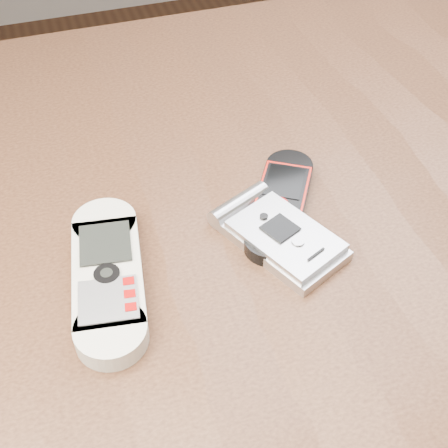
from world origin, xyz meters
TOP-DOWN VIEW (x-y plane):
  - table at (0.00, 0.00)m, footprint 1.20×0.80m
  - nokia_white at (-0.10, -0.02)m, footprint 0.08×0.17m
  - nokia_black_red at (0.06, 0.01)m, footprint 0.11×0.14m
  - motorola_razr at (0.05, -0.03)m, footprint 0.10×0.13m

SIDE VIEW (x-z plane):
  - table at x=0.00m, z-range 0.27..1.02m
  - nokia_black_red at x=0.06m, z-range 0.75..0.76m
  - motorola_razr at x=0.05m, z-range 0.75..0.77m
  - nokia_white at x=-0.10m, z-range 0.75..0.77m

